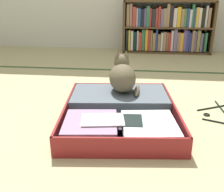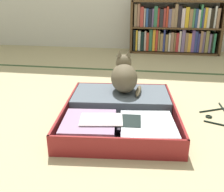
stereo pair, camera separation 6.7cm
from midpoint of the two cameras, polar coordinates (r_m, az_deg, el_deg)
ground_plane at (r=1.50m, az=-0.52°, el=-7.56°), size 10.00×10.00×0.00m
tatami_border at (r=2.68m, az=4.05°, el=5.62°), size 4.80×0.05×0.00m
bookshelf at (r=3.57m, az=14.00°, el=14.08°), size 1.14×0.29×0.66m
open_suitcase at (r=1.62m, az=2.96°, el=-3.33°), size 0.73×0.85×0.11m
black_cat at (r=1.75m, az=3.78°, el=4.27°), size 0.23×0.30×0.27m
clothes_hanger at (r=1.80m, az=23.99°, el=-4.26°), size 0.25×0.46×0.01m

